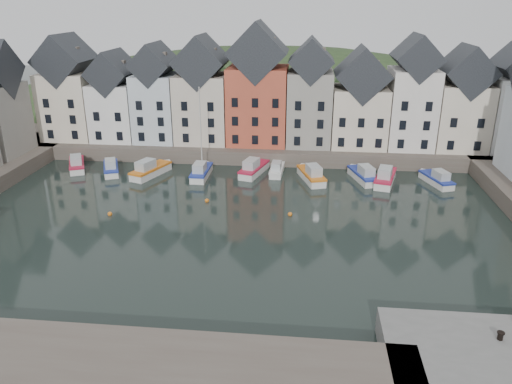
# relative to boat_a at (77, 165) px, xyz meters

# --- Properties ---
(ground) EXTENTS (260.00, 260.00, 0.00)m
(ground) POSITION_rel_boat_a_xyz_m (24.61, -18.00, -0.72)
(ground) COLOR black
(ground) RESTS_ON ground
(far_quay) EXTENTS (90.00, 16.00, 2.00)m
(far_quay) POSITION_rel_boat_a_xyz_m (24.61, 12.00, 0.28)
(far_quay) COLOR brown
(far_quay) RESTS_ON ground
(near_wall) EXTENTS (50.00, 6.00, 2.00)m
(near_wall) POSITION_rel_boat_a_xyz_m (14.61, -40.00, 0.28)
(near_wall) COLOR brown
(near_wall) RESTS_ON ground
(hillside) EXTENTS (153.60, 70.40, 64.00)m
(hillside) POSITION_rel_boat_a_xyz_m (24.62, 38.00, -18.68)
(hillside) COLOR #20341A
(hillside) RESTS_ON ground
(far_terrace) EXTENTS (72.37, 8.16, 17.78)m
(far_terrace) POSITION_rel_boat_a_xyz_m (27.82, 10.00, 8.15)
(far_terrace) COLOR beige
(far_terrace) RESTS_ON far_quay
(mooring_buoys) EXTENTS (20.50, 5.50, 0.50)m
(mooring_buoys) POSITION_rel_boat_a_xyz_m (20.61, -12.67, -0.57)
(mooring_buoys) COLOR orange
(mooring_buoys) RESTS_ON ground
(boat_a) EXTENTS (4.42, 6.56, 2.43)m
(boat_a) POSITION_rel_boat_a_xyz_m (0.00, 0.00, 0.00)
(boat_a) COLOR silver
(boat_a) RESTS_ON ground
(boat_b) EXTENTS (4.02, 6.32, 2.33)m
(boat_b) POSITION_rel_boat_a_xyz_m (5.36, -0.94, -0.03)
(boat_b) COLOR silver
(boat_b) RESTS_ON ground
(boat_c) EXTENTS (4.41, 7.19, 2.64)m
(boat_c) POSITION_rel_boat_a_xyz_m (11.08, -1.59, 0.06)
(boat_c) COLOR silver
(boat_c) RESTS_ON ground
(boat_d) EXTENTS (2.01, 6.40, 12.21)m
(boat_d) POSITION_rel_boat_a_xyz_m (18.14, -1.46, 0.07)
(boat_d) COLOR silver
(boat_d) RESTS_ON ground
(boat_e) EXTENTS (3.84, 7.03, 2.58)m
(boat_e) POSITION_rel_boat_a_xyz_m (25.04, 0.50, 0.05)
(boat_e) COLOR silver
(boat_e) RESTS_ON ground
(boat_f) EXTENTS (1.93, 5.48, 2.08)m
(boat_f) POSITION_rel_boat_a_xyz_m (28.22, 0.97, -0.10)
(boat_f) COLOR silver
(boat_f) RESTS_ON ground
(boat_g) EXTENTS (4.04, 7.07, 2.59)m
(boat_g) POSITION_rel_boat_a_xyz_m (32.97, -1.33, 0.05)
(boat_g) COLOR silver
(boat_g) RESTS_ON ground
(boat_h) EXTENTS (3.82, 6.74, 2.47)m
(boat_h) POSITION_rel_boat_a_xyz_m (39.80, -0.54, 0.01)
(boat_h) COLOR silver
(boat_h) RESTS_ON ground
(boat_i) EXTENTS (3.81, 7.24, 2.66)m
(boat_i) POSITION_rel_boat_a_xyz_m (42.50, -1.38, 0.07)
(boat_i) COLOR silver
(boat_i) RESTS_ON ground
(boat_j) EXTENTS (3.65, 6.18, 2.27)m
(boat_j) POSITION_rel_boat_a_xyz_m (49.18, -1.02, -0.05)
(boat_j) COLOR silver
(boat_j) RESTS_ON ground
(mooring_bollard) EXTENTS (0.48, 0.48, 0.56)m
(mooring_bollard) POSITION_rel_boat_a_xyz_m (45.02, -35.88, 1.59)
(mooring_bollard) COLOR black
(mooring_bollard) RESTS_ON near_quay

